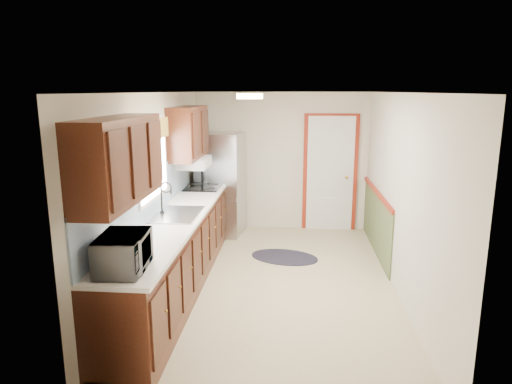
# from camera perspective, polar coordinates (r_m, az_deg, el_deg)

# --- Properties ---
(room_shell) EXTENTS (3.20, 5.20, 2.52)m
(room_shell) POSITION_cam_1_polar(r_m,az_deg,el_deg) (5.60, 2.49, -0.04)
(room_shell) COLOR tan
(room_shell) RESTS_ON ground
(kitchen_run) EXTENTS (0.63, 4.00, 2.20)m
(kitchen_run) POSITION_cam_1_polar(r_m,az_deg,el_deg) (5.61, -10.43, -4.35)
(kitchen_run) COLOR #38170C
(kitchen_run) RESTS_ON ground
(back_wall_trim) EXTENTS (1.12, 2.30, 2.08)m
(back_wall_trim) POSITION_cam_1_polar(r_m,az_deg,el_deg) (7.87, 10.38, 1.13)
(back_wall_trim) COLOR maroon
(back_wall_trim) RESTS_ON ground
(ceiling_fixture) EXTENTS (0.30, 0.30, 0.06)m
(ceiling_fixture) POSITION_cam_1_polar(r_m,az_deg,el_deg) (5.29, -0.80, 11.89)
(ceiling_fixture) COLOR #FFD88C
(ceiling_fixture) RESTS_ON room_shell
(microwave) EXTENTS (0.35, 0.58, 0.38)m
(microwave) POSITION_cam_1_polar(r_m,az_deg,el_deg) (4.00, -16.30, -6.83)
(microwave) COLOR white
(microwave) RESTS_ON kitchen_run
(refrigerator) EXTENTS (0.80, 0.77, 1.74)m
(refrigerator) POSITION_cam_1_polar(r_m,az_deg,el_deg) (7.77, -4.44, 1.00)
(refrigerator) COLOR #B7B7BC
(refrigerator) RESTS_ON ground
(rug) EXTENTS (1.14, 0.88, 0.01)m
(rug) POSITION_cam_1_polar(r_m,az_deg,el_deg) (6.85, 3.57, -8.12)
(rug) COLOR black
(rug) RESTS_ON ground
(cooktop) EXTENTS (0.53, 0.64, 0.02)m
(cooktop) POSITION_cam_1_polar(r_m,az_deg,el_deg) (7.16, -6.62, 0.63)
(cooktop) COLOR black
(cooktop) RESTS_ON kitchen_run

